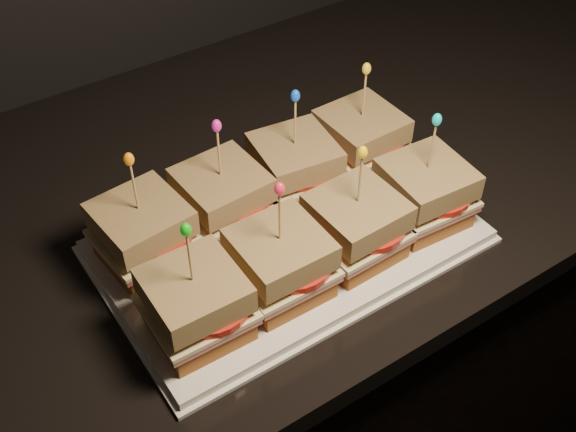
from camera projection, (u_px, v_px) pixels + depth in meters
granite_slab at (15, 285)px, 0.93m from camera, size 2.52×0.74×0.04m
platter at (288, 241)px, 0.95m from camera, size 0.47×0.29×0.02m
platter_rim at (288, 244)px, 0.95m from camera, size 0.48×0.30×0.01m
sandwich_0_bread_bot at (147, 250)px, 0.91m from camera, size 0.11×0.11×0.03m
sandwich_0_ham at (145, 240)px, 0.89m from camera, size 0.12×0.12×0.01m
sandwich_0_cheese at (144, 236)px, 0.89m from camera, size 0.12×0.12×0.01m
sandwich_0_tomato at (154, 231)px, 0.88m from camera, size 0.10×0.10×0.01m
sandwich_0_bread_top at (141, 219)px, 0.87m from camera, size 0.11×0.11×0.03m
sandwich_0_pick at (135, 189)px, 0.84m from camera, size 0.00×0.00×0.09m
sandwich_0_frill at (129, 159)px, 0.80m from camera, size 0.01×0.01×0.02m
sandwich_1_bread_bot at (224, 216)px, 0.95m from camera, size 0.10×0.10×0.03m
sandwich_1_ham at (223, 206)px, 0.94m from camera, size 0.11×0.11×0.01m
sandwich_1_cheese at (223, 202)px, 0.93m from camera, size 0.12×0.11×0.01m
sandwich_1_tomato at (233, 197)px, 0.93m from camera, size 0.10×0.10×0.01m
sandwich_1_bread_top at (222, 185)px, 0.91m from camera, size 0.11×0.11×0.03m
sandwich_1_pick at (219, 156)px, 0.88m from camera, size 0.00×0.00×0.09m
sandwich_1_frill at (217, 126)px, 0.85m from camera, size 0.01×0.01×0.02m
sandwich_2_bread_bot at (295, 185)px, 1.00m from camera, size 0.11×0.11×0.03m
sandwich_2_ham at (295, 175)px, 0.98m from camera, size 0.12×0.12×0.01m
sandwich_2_cheese at (295, 171)px, 0.98m from camera, size 0.12×0.12×0.01m
sandwich_2_tomato at (305, 166)px, 0.97m from camera, size 0.10×0.10×0.01m
sandwich_2_bread_top at (295, 154)px, 0.96m from camera, size 0.11×0.11×0.03m
sandwich_2_pick at (295, 125)px, 0.93m from camera, size 0.00×0.00×0.09m
sandwich_2_frill at (295, 96)px, 0.90m from camera, size 0.01×0.01×0.02m
sandwich_3_bread_bot at (359, 156)px, 1.04m from camera, size 0.10×0.10×0.03m
sandwich_3_ham at (360, 146)px, 1.03m from camera, size 0.11×0.11×0.01m
sandwich_3_cheese at (360, 143)px, 1.02m from camera, size 0.11×0.11×0.01m
sandwich_3_tomato at (370, 138)px, 1.02m from camera, size 0.10×0.10×0.01m
sandwich_3_bread_top at (362, 126)px, 1.00m from camera, size 0.10×0.10×0.03m
sandwich_3_pick at (364, 97)px, 0.97m from camera, size 0.00×0.00×0.09m
sandwich_3_frill at (367, 69)px, 0.94m from camera, size 0.01×0.01×0.02m
sandwich_4_bread_bot at (198, 321)px, 0.82m from camera, size 0.10×0.10×0.03m
sandwich_4_ham at (197, 311)px, 0.81m from camera, size 0.11×0.11×0.01m
sandwich_4_cheese at (196, 307)px, 0.81m from camera, size 0.11×0.11×0.01m
sandwich_4_tomato at (208, 302)px, 0.80m from camera, size 0.10×0.10×0.01m
sandwich_4_bread_top at (194, 290)px, 0.79m from camera, size 0.10×0.10×0.03m
sandwich_4_pick at (190, 260)px, 0.75m from camera, size 0.00×0.00×0.09m
sandwich_4_frill at (186, 230)px, 0.72m from camera, size 0.01×0.01×0.02m
sandwich_5_bread_bot at (280, 280)px, 0.87m from camera, size 0.10×0.10×0.03m
sandwich_5_ham at (280, 270)px, 0.86m from camera, size 0.11×0.11×0.01m
sandwich_5_cheese at (280, 266)px, 0.85m from camera, size 0.11×0.11×0.01m
sandwich_5_tomato at (292, 261)px, 0.85m from camera, size 0.10×0.10×0.01m
sandwich_5_bread_top at (280, 249)px, 0.83m from camera, size 0.10×0.10×0.03m
sandwich_5_pick at (280, 219)px, 0.80m from camera, size 0.00×0.00×0.09m
sandwich_5_frill at (279, 189)px, 0.77m from camera, size 0.01×0.01×0.02m
sandwich_6_bread_bot at (354, 243)px, 0.91m from camera, size 0.10×0.10×0.03m
sandwich_6_ham at (355, 233)px, 0.90m from camera, size 0.11×0.11×0.01m
sandwich_6_cheese at (356, 229)px, 0.90m from camera, size 0.11×0.11×0.01m
sandwich_6_tomato at (367, 224)px, 0.89m from camera, size 0.10×0.10×0.01m
sandwich_6_bread_top at (357, 212)px, 0.88m from camera, size 0.10×0.10×0.03m
sandwich_6_pick at (360, 182)px, 0.84m from camera, size 0.00×0.00×0.09m
sandwich_6_frill at (363, 152)px, 0.81m from camera, size 0.01×0.01×0.02m
sandwich_7_bread_bot at (421, 209)px, 0.96m from camera, size 0.11×0.11×0.03m
sandwich_7_ham at (423, 199)px, 0.95m from camera, size 0.12×0.11×0.01m
sandwich_7_cheese at (424, 195)px, 0.94m from camera, size 0.12×0.11×0.01m
sandwich_7_tomato at (435, 190)px, 0.94m from camera, size 0.10×0.10×0.01m
sandwich_7_bread_top at (427, 178)px, 0.92m from camera, size 0.11×0.11×0.03m
sandwich_7_pick at (432, 149)px, 0.89m from camera, size 0.00×0.00×0.09m
sandwich_7_frill at (437, 120)px, 0.86m from camera, size 0.01×0.01×0.02m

